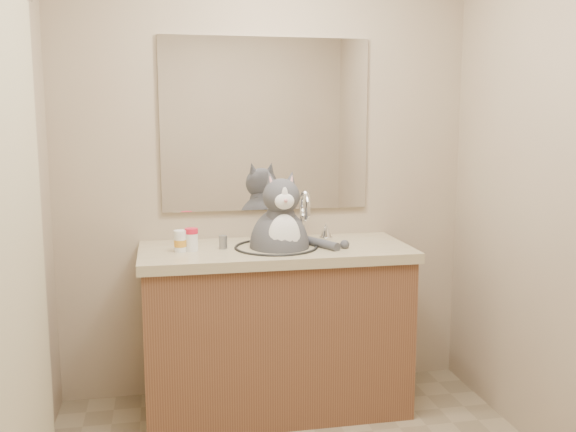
% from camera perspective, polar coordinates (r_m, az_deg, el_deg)
% --- Properties ---
extents(room, '(2.22, 2.52, 2.42)m').
position_cam_1_polar(room, '(2.21, 3.23, 1.13)').
color(room, gray).
rests_on(room, ground).
extents(vanity, '(1.34, 0.59, 1.12)m').
position_cam_1_polar(vanity, '(3.31, -1.10, -9.66)').
color(vanity, brown).
rests_on(vanity, ground).
extents(mirror, '(1.10, 0.02, 0.90)m').
position_cam_1_polar(mirror, '(3.40, -1.97, 8.10)').
color(mirror, white).
rests_on(mirror, room).
extents(shower_curtain, '(0.02, 1.30, 1.93)m').
position_cam_1_polar(shower_curtain, '(2.33, -23.45, -3.45)').
color(shower_curtain, beige).
rests_on(shower_curtain, ground).
extents(cat, '(0.43, 0.34, 0.59)m').
position_cam_1_polar(cat, '(3.18, -0.68, -2.26)').
color(cat, '#45454A').
rests_on(cat, vanity).
extents(pill_bottle_redcap, '(0.08, 0.08, 0.11)m').
position_cam_1_polar(pill_bottle_redcap, '(3.13, -8.57, -2.08)').
color(pill_bottle_redcap, white).
rests_on(pill_bottle_redcap, vanity).
extents(pill_bottle_orange, '(0.08, 0.08, 0.10)m').
position_cam_1_polar(pill_bottle_orange, '(3.13, -9.56, -2.25)').
color(pill_bottle_orange, white).
rests_on(pill_bottle_orange, vanity).
extents(grey_canister, '(0.04, 0.04, 0.07)m').
position_cam_1_polar(grey_canister, '(3.17, -5.80, -2.32)').
color(grey_canister, gray).
rests_on(grey_canister, vanity).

